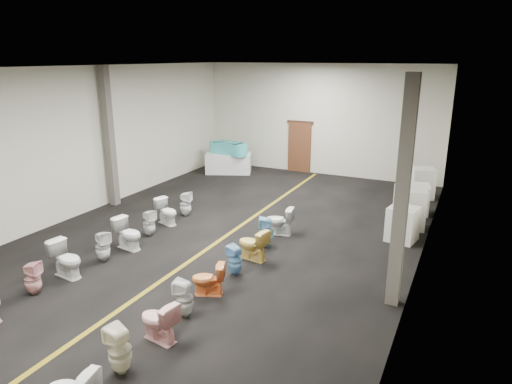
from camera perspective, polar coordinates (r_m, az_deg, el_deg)
floor at (r=12.55m, az=-4.06°, el=-5.71°), size 16.00×16.00×0.00m
ceiling at (r=11.62m, az=-4.53°, el=15.28°), size 16.00×16.00×0.00m
wall_back at (r=19.13m, az=7.89°, el=8.92°), size 10.00×0.00×10.00m
wall_left at (r=14.98m, az=-21.19°, el=5.85°), size 0.00×16.00×16.00m
wall_right at (r=10.39m, az=20.39°, el=1.57°), size 0.00×16.00×16.00m
aisle_stripe at (r=12.55m, az=-4.06°, el=-5.70°), size 0.12×15.60×0.01m
back_door at (r=19.53m, az=5.45°, el=5.59°), size 1.00×0.10×2.10m
door_frame at (r=19.36m, az=5.55°, el=8.70°), size 1.15×0.08×0.10m
column_left at (r=15.50m, az=-17.88°, el=6.50°), size 0.25×0.25×4.50m
column_right at (r=8.97m, az=17.79°, el=-0.45°), size 0.25×0.25×4.50m
display_table at (r=19.38m, az=-3.45°, el=3.63°), size 2.08×1.59×0.83m
bathtub at (r=19.24m, az=-3.48°, el=5.53°), size 1.85×0.82×0.55m
appliance_crate_a at (r=12.80m, az=17.85°, el=-3.83°), size 0.84×0.84×0.93m
appliance_crate_b at (r=13.82m, az=18.59°, el=-1.87°), size 1.01×1.01×1.17m
appliance_crate_c at (r=15.16m, az=19.26°, el=-0.83°), size 0.93×0.93×0.92m
appliance_crate_d at (r=16.90m, az=20.06°, el=1.08°), size 0.94×0.94×1.06m
toilet_left_3 at (r=10.63m, az=-26.14°, el=-9.65°), size 0.41×0.41×0.73m
toilet_left_4 at (r=11.12m, az=-22.60°, el=-7.75°), size 0.86×0.55×0.83m
toilet_left_5 at (r=11.61m, az=-18.61°, el=-6.46°), size 0.44×0.44×0.76m
toilet_left_6 at (r=12.15m, az=-15.67°, el=-5.03°), size 0.86×0.57×0.81m
toilet_left_7 at (r=12.88m, az=-13.22°, el=-3.79°), size 0.39×0.38×0.73m
toilet_left_8 at (r=13.65m, az=-11.06°, el=-2.41°), size 0.84×0.63×0.76m
toilet_left_9 at (r=14.24m, az=-8.80°, el=-1.48°), size 0.40×0.40×0.77m
toilet_right_2 at (r=7.75m, az=-16.69°, el=-18.40°), size 0.43×0.43×0.80m
toilet_right_3 at (r=8.34m, az=-12.09°, el=-15.47°), size 0.80×0.54×0.76m
toilet_right_4 at (r=8.93m, az=-8.97°, el=-13.00°), size 0.39×0.39×0.75m
toilet_right_5 at (r=9.61m, az=-5.98°, el=-10.81°), size 0.78×0.62×0.70m
toilet_right_6 at (r=10.39m, az=-2.65°, el=-8.51°), size 0.41×0.41×0.71m
toilet_right_7 at (r=11.09m, az=-0.40°, el=-6.55°), size 0.84×0.57×0.79m
toilet_right_8 at (r=11.80m, az=1.30°, el=-5.03°), size 0.49×0.49×0.82m
toilet_right_9 at (r=12.63m, az=2.94°, el=-3.62°), size 0.83×0.55×0.79m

